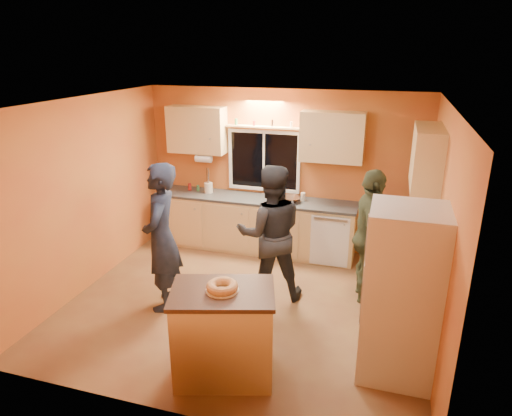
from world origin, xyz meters
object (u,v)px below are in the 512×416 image
(person_left, at_px, (161,238))
(person_center, at_px, (270,233))
(refrigerator, at_px, (401,294))
(island, at_px, (224,333))
(person_right, at_px, (369,237))

(person_left, relative_size, person_center, 1.04)
(person_left, distance_m, person_center, 1.39)
(refrigerator, distance_m, island, 1.80)
(person_right, bearing_deg, refrigerator, -174.08)
(person_left, relative_size, person_right, 1.07)
(person_left, height_order, person_center, person_left)
(island, height_order, person_right, person_right)
(refrigerator, relative_size, island, 1.55)
(island, distance_m, person_left, 1.66)
(refrigerator, relative_size, person_center, 0.99)
(person_right, bearing_deg, person_center, 94.27)
(person_left, xyz_separation_m, person_center, (1.24, 0.62, -0.04))
(refrigerator, relative_size, person_right, 1.01)
(person_center, bearing_deg, person_right, 173.49)
(refrigerator, bearing_deg, person_center, 145.92)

